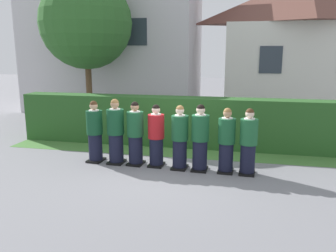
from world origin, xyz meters
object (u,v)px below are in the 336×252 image
Objects in this scene: student_front_row_1 at (116,133)px; student_front_row_6 at (226,142)px; student_in_red_blazer at (156,137)px; student_front_row_4 at (180,139)px; student_front_row_7 at (248,143)px; student_front_row_2 at (135,135)px; student_front_row_0 at (95,133)px; student_front_row_5 at (200,139)px.

student_front_row_6 is (2.79, -0.10, -0.06)m from student_front_row_1.
student_front_row_4 reaches higher than student_in_red_blazer.
student_front_row_6 is at bearing 177.32° from student_front_row_7.
student_in_red_blazer reaches higher than student_front_row_6.
student_front_row_6 is 0.50m from student_front_row_7.
student_front_row_4 is at bearing -4.14° from student_front_row_2.
student_front_row_2 is (1.10, -0.02, 0.01)m from student_front_row_0.
student_front_row_4 reaches higher than student_front_row_6.
student_front_row_4 is 0.50m from student_front_row_5.
student_front_row_2 reaches higher than student_front_row_0.
student_front_row_1 is at bearing -179.41° from student_front_row_2.
student_front_row_5 is (2.17, -0.10, -0.03)m from student_front_row_1.
student_front_row_1 is 2.80m from student_front_row_6.
student_front_row_4 is at bearing 178.99° from student_front_row_6.
student_front_row_4 is at bearing -2.67° from student_front_row_1.
student_front_row_5 is 1.13m from student_front_row_7.
student_front_row_4 is at bearing 178.47° from student_front_row_7.
student_in_red_blazer is 0.99× the size of student_front_row_4.
student_front_row_5 is at bearing -2.58° from student_front_row_0.
student_front_row_7 is (2.24, -0.12, 0.00)m from student_in_red_blazer.
student_in_red_blazer is at bearing 176.84° from student_front_row_7.
student_front_row_1 reaches higher than student_front_row_7.
student_front_row_0 is at bearing 177.42° from student_front_row_5.
student_front_row_2 reaches higher than student_front_row_7.
student_front_row_7 is (1.13, -0.02, -0.03)m from student_front_row_5.
student_front_row_0 reaches higher than student_front_row_4.
student_front_row_2 is 1.03× the size of student_front_row_4.
student_front_row_2 is at bearing 0.59° from student_front_row_1.
student_in_red_blazer is 1.11m from student_front_row_5.
student_front_row_2 is at bearing 177.39° from student_front_row_7.
student_front_row_0 is 2.76m from student_front_row_5.
student_front_row_1 is 3.30m from student_front_row_7.
student_in_red_blazer is (1.06, 0.00, -0.05)m from student_front_row_1.
student_in_red_blazer is at bearing 176.71° from student_front_row_6.
student_front_row_7 is (3.88, -0.15, -0.02)m from student_front_row_0.
student_front_row_5 reaches higher than student_front_row_0.
student_front_row_1 is at bearing -179.90° from student_in_red_blazer.
student_front_row_5 is at bearing -2.56° from student_front_row_1.
student_front_row_4 is 1.01× the size of student_front_row_7.
student_front_row_0 is at bearing 177.88° from student_front_row_6.
student_front_row_6 is (1.73, -0.10, -0.00)m from student_in_red_blazer.
student_front_row_0 reaches higher than student_front_row_6.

